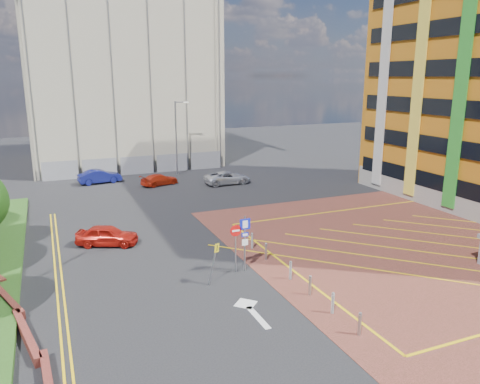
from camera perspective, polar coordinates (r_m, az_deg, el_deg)
ground at (r=25.51m, az=0.43°, el=-10.58°), size 140.00×140.00×0.00m
forecourt at (r=33.20m, az=23.38°, el=-5.83°), size 26.00×26.00×0.02m
retaining_wall at (r=25.69m, az=-27.11°, el=-11.56°), size 6.06×20.33×0.40m
lamp_back at (r=51.45m, az=-7.71°, el=6.88°), size 1.53×0.16×8.00m
sign_cluster at (r=25.72m, az=0.18°, el=-5.67°), size 1.17×0.12×3.20m
warning_sign at (r=24.43m, az=-3.15°, el=-8.11°), size 0.71×0.41×2.25m
bollard_row at (r=24.90m, az=6.92°, el=-10.15°), size 0.14×11.14×0.90m
construction_building at (r=62.01m, az=-14.67°, el=13.90°), size 21.20×19.20×22.00m
construction_fence at (r=53.20m, az=-11.36°, el=3.30°), size 21.60×0.06×2.00m
car_red_left at (r=31.29m, az=-15.88°, el=-5.10°), size 4.20×2.96×1.33m
car_blue_back at (r=49.48m, az=-16.74°, el=1.83°), size 4.39×2.03×1.39m
car_red_back at (r=47.28m, az=-9.78°, el=1.50°), size 4.15×2.70×1.12m
car_silver_back at (r=47.04m, az=-1.54°, el=1.76°), size 4.73×2.25×1.30m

